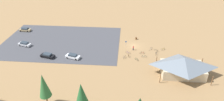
# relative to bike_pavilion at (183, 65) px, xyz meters

# --- Properties ---
(ground) EXTENTS (160.00, 160.00, 0.00)m
(ground) POSITION_rel_bike_pavilion_xyz_m (13.27, -15.34, -3.01)
(ground) COLOR #937047
(ground) RESTS_ON ground
(parking_lot_asphalt) EXTENTS (42.60, 28.31, 0.05)m
(parking_lot_asphalt) POSITION_rel_bike_pavilion_xyz_m (39.83, -16.63, -2.99)
(parking_lot_asphalt) COLOR #424247
(parking_lot_asphalt) RESTS_ON ground
(bike_pavilion) EXTENTS (13.64, 8.94, 5.46)m
(bike_pavilion) POSITION_rel_bike_pavilion_xyz_m (0.00, 0.00, 0.00)
(bike_pavilion) COLOR #C6B28E
(bike_pavilion) RESTS_ON ground
(trash_bin) EXTENTS (0.60, 0.60, 0.90)m
(trash_bin) POSITION_rel_bike_pavilion_xyz_m (12.29, -20.73, -2.56)
(trash_bin) COLOR brown
(trash_bin) RESTS_ON ground
(lot_sign) EXTENTS (0.56, 0.08, 2.20)m
(lot_sign) POSITION_rel_bike_pavilion_xyz_m (16.06, -14.92, -1.60)
(lot_sign) COLOR #99999E
(lot_sign) RESTS_ON ground
(pine_center) EXTENTS (2.69, 2.69, 8.74)m
(pine_center) POSITION_rel_bike_pavilion_xyz_m (33.70, 14.40, 2.73)
(pine_center) COLOR brown
(pine_center) RESTS_ON ground
(pine_east) EXTENTS (2.79, 2.79, 7.44)m
(pine_east) POSITION_rel_bike_pavilion_xyz_m (25.22, 15.19, 1.73)
(pine_east) COLOR brown
(pine_east) RESTS_ON ground
(bicycle_white_mid_cluster) EXTENTS (1.23, 1.24, 0.80)m
(bicycle_white_mid_cluster) POSITION_rel_bike_pavilion_xyz_m (7.44, -13.25, -2.65)
(bicycle_white_mid_cluster) COLOR black
(bicycle_white_mid_cluster) RESTS_ON ground
(bicycle_blue_yard_right) EXTENTS (0.92, 1.47, 0.87)m
(bicycle_blue_yard_right) POSITION_rel_bike_pavilion_xyz_m (16.41, -7.17, -2.64)
(bicycle_blue_yard_right) COLOR black
(bicycle_blue_yard_right) RESTS_ON ground
(bicycle_teal_edge_north) EXTENTS (1.73, 0.48, 0.78)m
(bicycle_teal_edge_north) POSITION_rel_bike_pavilion_xyz_m (10.04, -8.16, -2.65)
(bicycle_teal_edge_north) COLOR black
(bicycle_teal_edge_north) RESTS_ON ground
(bicycle_silver_yard_center) EXTENTS (0.69, 1.64, 0.92)m
(bicycle_silver_yard_center) POSITION_rel_bike_pavilion_xyz_m (5.98, -10.30, -2.61)
(bicycle_silver_yard_center) COLOR black
(bicycle_silver_yard_center) RESTS_ON ground
(bicycle_red_yard_left) EXTENTS (1.72, 0.48, 0.86)m
(bicycle_red_yard_left) POSITION_rel_bike_pavilion_xyz_m (10.49, -10.33, -2.62)
(bicycle_red_yard_left) COLOR black
(bicycle_red_yard_left) RESTS_ON ground
(bicycle_green_back_row) EXTENTS (1.15, 1.24, 0.74)m
(bicycle_green_back_row) POSITION_rel_bike_pavilion_xyz_m (12.49, -6.24, -2.66)
(bicycle_green_back_row) COLOR black
(bicycle_green_back_row) RESTS_ON ground
(bicycle_orange_lone_west) EXTENTS (0.49, 1.66, 0.85)m
(bicycle_orange_lone_west) POSITION_rel_bike_pavilion_xyz_m (15.01, -8.13, -2.64)
(bicycle_orange_lone_west) COLOR black
(bicycle_orange_lone_west) RESTS_ON ground
(bicycle_yellow_trailside) EXTENTS (1.50, 0.86, 0.81)m
(bicycle_yellow_trailside) POSITION_rel_bike_pavilion_xyz_m (3.23, -13.48, -2.66)
(bicycle_yellow_trailside) COLOR black
(bicycle_yellow_trailside) RESTS_ON ground
(bicycle_black_by_bin) EXTENTS (1.21, 1.34, 0.86)m
(bicycle_black_by_bin) POSITION_rel_bike_pavilion_xyz_m (5.68, -12.27, -2.62)
(bicycle_black_by_bin) COLOR black
(bicycle_black_by_bin) RESTS_ON ground
(bicycle_purple_near_porch) EXTENTS (1.65, 0.72, 0.83)m
(bicycle_purple_near_porch) POSITION_rel_bike_pavilion_xyz_m (15.27, -10.10, -2.64)
(bicycle_purple_near_porch) COLOR black
(bicycle_purple_near_porch) RESTS_ON ground
(car_silver_second_row) EXTENTS (4.88, 2.89, 1.46)m
(car_silver_second_row) POSITION_rel_bike_pavilion_xyz_m (51.93, -12.53, -2.24)
(car_silver_second_row) COLOR #BCBCC1
(car_silver_second_row) RESTS_ON parking_lot_asphalt
(car_white_aisle_side) EXTENTS (4.90, 2.92, 1.44)m
(car_white_aisle_side) POSITION_rel_bike_pavilion_xyz_m (32.84, -5.79, -2.25)
(car_white_aisle_side) COLOR white
(car_white_aisle_side) RESTS_ON parking_lot_asphalt
(car_black_mid_lot) EXTENTS (4.87, 2.85, 1.40)m
(car_black_mid_lot) POSITION_rel_bike_pavilion_xyz_m (41.06, -5.65, -2.26)
(car_black_mid_lot) COLOR black
(car_black_mid_lot) RESTS_ON parking_lot_asphalt
(car_tan_end_stall) EXTENTS (4.65, 2.08, 1.40)m
(car_tan_end_stall) POSITION_rel_bike_pavilion_xyz_m (57.46, -24.54, -2.27)
(car_tan_end_stall) COLOR tan
(car_tan_end_stall) RESTS_ON parking_lot_asphalt
(visitor_near_lot) EXTENTS (0.36, 0.36, 1.67)m
(visitor_near_lot) POSITION_rel_bike_pavilion_xyz_m (13.52, -12.57, -2.14)
(visitor_near_lot) COLOR #2D3347
(visitor_near_lot) RESTS_ON ground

